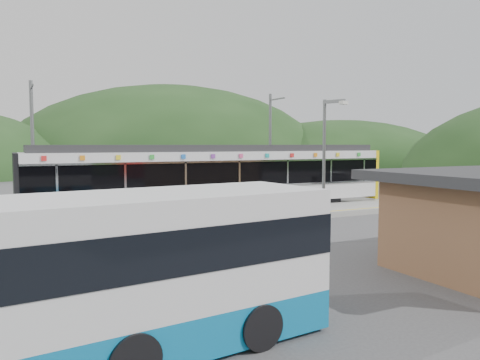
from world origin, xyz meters
name	(u,v)px	position (x,y,z in m)	size (l,w,h in m)	color
ground	(230,235)	(0.00, 0.00, 0.00)	(120.00, 120.00, 0.00)	#4C4C4F
hills	(287,210)	(6.19, 5.29, 0.00)	(146.00, 149.00, 26.00)	#1E3D19
platform	(200,220)	(0.00, 3.30, 0.15)	(26.00, 3.20, 0.30)	#9E9E99
yellow_line	(211,221)	(0.00, 2.00, 0.30)	(26.00, 0.10, 0.01)	yellow
train	(219,176)	(2.23, 6.00, 2.06)	(20.44, 3.01, 3.74)	black
catenary_mast_west	(33,147)	(-7.00, 8.56, 3.65)	(0.18, 1.80, 7.00)	slate
catenary_mast_east	(270,146)	(7.00, 8.56, 3.65)	(0.18, 1.80, 7.00)	slate
bus	(33,293)	(-8.01, -9.31, 1.40)	(10.83, 3.49, 2.90)	#0B75B0
lamp_post	(326,158)	(2.52, -3.12, 3.28)	(0.40, 1.02, 5.47)	slate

